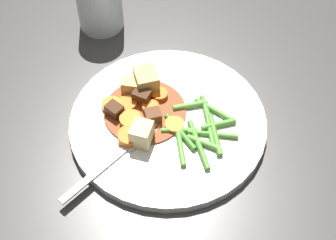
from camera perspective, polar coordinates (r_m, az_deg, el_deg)
The scene contains 31 objects.
ground_plane at distance 0.75m, azimuth -0.00°, elevation -0.63°, with size 3.00×3.00×0.00m, color #423F3D.
dinner_plate at distance 0.75m, azimuth -0.00°, elevation -0.32°, with size 0.29×0.29×0.01m, color white.
stew_sauce at distance 0.75m, azimuth -2.70°, elevation 0.79°, with size 0.12×0.12×0.00m, color brown.
carrot_slice_0 at distance 0.73m, azimuth 0.73°, elevation -0.56°, with size 0.03×0.03×0.01m, color orange.
carrot_slice_1 at distance 0.76m, azimuth -4.56°, elevation 1.76°, with size 0.03×0.03×0.01m, color orange.
carrot_slice_2 at distance 0.72m, azimuth -4.30°, elevation -1.88°, with size 0.03×0.03×0.01m, color orange.
carrot_slice_3 at distance 0.76m, azimuth -6.25°, elevation 1.62°, with size 0.03×0.03×0.01m, color orange.
carrot_slice_4 at distance 0.77m, azimuth -0.95°, elevation 2.79°, with size 0.02×0.02×0.01m, color orange.
carrot_slice_5 at distance 0.74m, azimuth -4.17°, elevation -0.05°, with size 0.03×0.03×0.01m, color orange.
carrot_slice_6 at distance 0.73m, azimuth -2.81°, elevation -0.78°, with size 0.02×0.02×0.01m, color orange.
carrot_slice_7 at distance 0.75m, azimuth -1.92°, elevation 1.32°, with size 0.02×0.02×0.01m, color orange.
potato_chunk_0 at distance 0.77m, azimuth -2.41°, elevation 4.39°, with size 0.03×0.04×0.03m, color #DBBC6B.
potato_chunk_1 at distance 0.71m, azimuth -2.94°, elevation -1.57°, with size 0.03×0.03×0.03m, color #EAD68C.
potato_chunk_2 at distance 0.77m, azimuth -4.14°, elevation 3.76°, with size 0.03×0.02×0.02m, color #DBBC6B.
meat_chunk_0 at distance 0.76m, azimuth -2.90°, elevation 2.60°, with size 0.02×0.02×0.02m, color #4C2B19.
meat_chunk_1 at distance 0.75m, azimuth -5.96°, elevation 1.07°, with size 0.02×0.02×0.02m, color #4C2B19.
meat_chunk_2 at distance 0.74m, azimuth -1.67°, elevation 0.43°, with size 0.02×0.02×0.02m, color brown.
green_bean_0 at distance 0.74m, azimuth 4.47°, elevation -0.23°, with size 0.01×0.01×0.08m, color #599E38.
green_bean_1 at distance 0.73m, azimuth 5.13°, elevation -1.34°, with size 0.01×0.01×0.07m, color #599E38.
green_bean_2 at distance 0.74m, azimuth 5.63°, elevation -0.50°, with size 0.01×0.01×0.05m, color #599E38.
green_bean_3 at distance 0.75m, azimuth 4.58°, elevation 0.39°, with size 0.01×0.01×0.08m, color #4C8E33.
green_bean_4 at distance 0.73m, azimuth 1.29°, elevation -1.17°, with size 0.01×0.01×0.05m, color #599E38.
green_bean_5 at distance 0.71m, azimuth 3.42°, elevation -2.75°, with size 0.01×0.01×0.08m, color #599E38.
green_bean_6 at distance 0.75m, azimuth 5.18°, elevation 1.10°, with size 0.01×0.01×0.07m, color #66AD42.
green_bean_7 at distance 0.76m, azimuth 2.48°, elevation 1.64°, with size 0.01×0.01×0.05m, color #66AD42.
green_bean_8 at distance 0.73m, azimuth 1.39°, elevation -1.34°, with size 0.01×0.01×0.07m, color #4C8E33.
green_bean_9 at distance 0.72m, azimuth 4.03°, elevation -2.58°, with size 0.01×0.01×0.05m, color #66AD42.
green_bean_10 at distance 0.73m, azimuth 5.18°, elevation -1.72°, with size 0.01×0.01×0.07m, color #599E38.
green_bean_11 at distance 0.72m, azimuth 1.29°, elevation -2.34°, with size 0.01×0.01×0.08m, color #66AD42.
fork at distance 0.71m, azimuth -6.03°, elevation -4.21°, with size 0.07×0.17×0.00m.
water_glass at distance 0.88m, azimuth -7.66°, elevation 13.01°, with size 0.08×0.08×0.10m, color silver.
Camera 1 is at (-0.18, 0.41, 0.60)m, focal length 54.95 mm.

